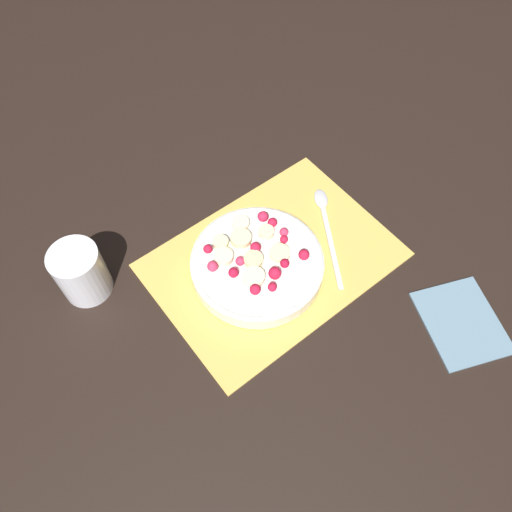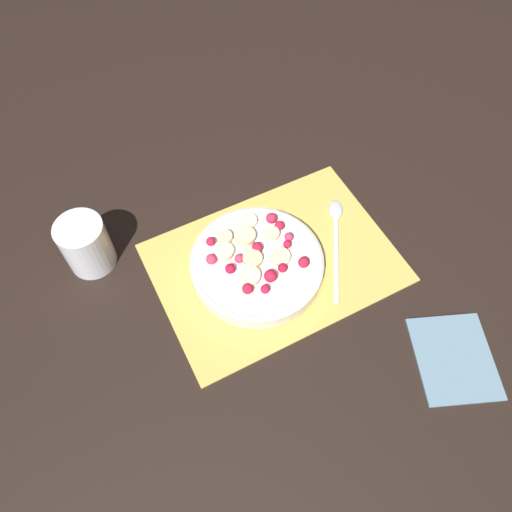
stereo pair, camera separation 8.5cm
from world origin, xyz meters
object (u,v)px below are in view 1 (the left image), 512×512
at_px(napkin, 462,322).
at_px(fruit_bowl, 256,261).
at_px(spoon, 325,217).
at_px(drinking_glass, 81,272).

bearing_deg(napkin, fruit_bowl, -55.04).
xyz_separation_m(fruit_bowl, spoon, (-0.17, -0.00, -0.02)).
relative_size(drinking_glass, napkin, 0.56).
xyz_separation_m(spoon, drinking_glass, (0.42, -0.15, 0.04)).
height_order(fruit_bowl, napkin, fruit_bowl).
bearing_deg(fruit_bowl, drinking_glass, -31.00).
bearing_deg(spoon, napkin, -141.09).
relative_size(spoon, napkin, 1.08).
height_order(drinking_glass, napkin, drinking_glass).
distance_m(fruit_bowl, drinking_glass, 0.29).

